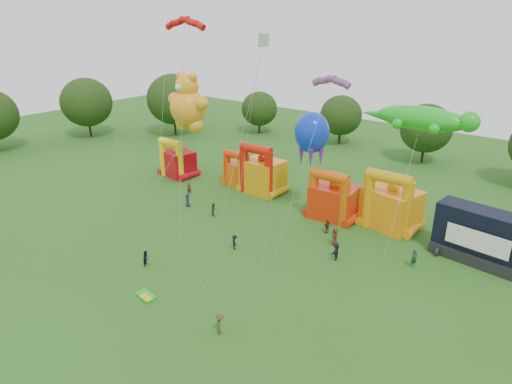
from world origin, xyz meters
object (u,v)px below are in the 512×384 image
Objects in this scene: teddy_bear_kite at (180,129)px; spectator_0 at (188,200)px; gecko_kite at (414,145)px; spectator_4 at (327,226)px; octopus_kite at (311,139)px; bouncy_castle_2 at (262,174)px; stage_trailer at (481,237)px; bouncy_castle_0 at (177,161)px.

teddy_bear_kite is 10.13m from spectator_0.
spectator_4 is at bearing -145.19° from gecko_kite.
bouncy_castle_2 is at bearing 167.76° from octopus_kite.
spectator_4 is (-14.81, -3.85, -1.80)m from stage_trailer.
stage_trailer is at bearing -3.59° from bouncy_castle_2.
stage_trailer is 15.41m from spectator_4.
bouncy_castle_2 is 0.78× the size of stage_trailer.
teddy_bear_kite is (4.60, -3.14, 6.19)m from bouncy_castle_0.
bouncy_castle_0 is at bearing 163.30° from spectator_0.
bouncy_castle_0 is 0.85× the size of bouncy_castle_2.
bouncy_castle_2 is 12.44m from teddy_bear_kite.
bouncy_castle_2 is 4.00× the size of spectator_0.
gecko_kite is (20.35, -0.85, 7.72)m from bouncy_castle_2.
spectator_0 is at bearing -159.91° from gecko_kite.
stage_trailer is 5.37× the size of spectator_4.
bouncy_castle_0 is at bearing -178.60° from octopus_kite.
gecko_kite is at bearing -2.39° from bouncy_castle_2.
octopus_kite is 7.56× the size of spectator_4.
spectator_4 is at bearing -38.03° from octopus_kite.
spectator_0 is at bearing -113.53° from bouncy_castle_2.
gecko_kite is at bearing 9.02° from teddy_bear_kite.
bouncy_castle_0 is 3.56× the size of spectator_4.
bouncy_castle_2 is 0.49× the size of gecko_kite.
stage_trailer is at bearing -6.66° from gecko_kite.
spectator_0 is at bearing -39.60° from teddy_bear_kite.
spectator_4 is (13.48, -5.63, -1.81)m from bouncy_castle_2.
spectator_0 is (-12.99, -7.98, -8.41)m from octopus_kite.
bouncy_castle_0 is 3.40× the size of spectator_0.
bouncy_castle_2 is at bearing 176.41° from stage_trailer.
gecko_kite is at bearing 5.08° from octopus_kite.
stage_trailer reaches higher than spectator_4.
octopus_kite is (18.17, 3.70, 0.83)m from teddy_bear_kite.
gecko_kite is 8.60× the size of spectator_4.
bouncy_castle_0 is 23.84m from octopus_kite.
teddy_bear_kite reaches higher than stage_trailer.
stage_trailer is at bearing 126.80° from spectator_4.
teddy_bear_kite is 1.12× the size of gecko_kite.
spectator_0 is 1.05× the size of spectator_4.
bouncy_castle_2 reaches higher than spectator_4.
gecko_kite reaches higher than bouncy_castle_0.
gecko_kite is at bearing 40.60° from spectator_0.
teddy_bear_kite reaches higher than bouncy_castle_0.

